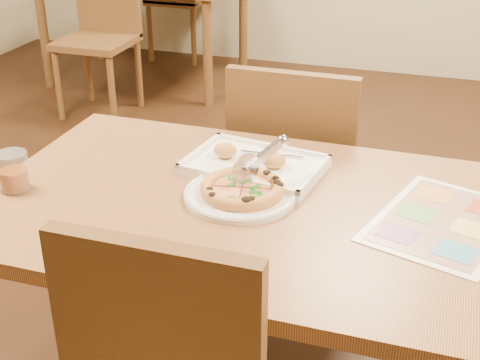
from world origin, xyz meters
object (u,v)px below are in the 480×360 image
(pizza, at_px, (242,189))
(menu, at_px, (443,222))
(plate, at_px, (240,195))
(pizza_cutter, at_px, (258,160))
(glass_tumbler, at_px, (14,174))
(appetizer_tray, at_px, (254,165))
(chair_far, at_px, (296,160))
(dining_table, at_px, (240,230))
(bg_chair_near, at_px, (102,19))

(pizza, bearing_deg, menu, 3.60)
(plate, relative_size, pizza, 1.33)
(pizza_cutter, distance_m, glass_tumbler, 0.63)
(pizza_cutter, bearing_deg, appetizer_tray, 53.34)
(pizza_cutter, bearing_deg, chair_far, 35.05)
(chair_far, height_order, plate, chair_far)
(chair_far, bearing_deg, glass_tumbler, 51.61)
(pizza, bearing_deg, dining_table, -87.20)
(pizza, xyz_separation_m, menu, (0.49, 0.03, -0.02))
(plate, xyz_separation_m, glass_tumbler, (-0.57, -0.14, 0.04))
(dining_table, xyz_separation_m, menu, (0.49, 0.05, 0.09))
(dining_table, height_order, glass_tumbler, glass_tumbler)
(chair_far, distance_m, appetizer_tray, 0.46)
(bg_chair_near, bearing_deg, chair_far, -44.94)
(glass_tumbler, height_order, menu, glass_tumbler)
(bg_chair_near, relative_size, appetizer_tray, 1.21)
(pizza_cutter, bearing_deg, plate, 176.60)
(pizza_cutter, xyz_separation_m, glass_tumbler, (-0.60, -0.18, -0.04))
(pizza_cutter, distance_m, menu, 0.47)
(dining_table, xyz_separation_m, plate, (-0.01, 0.02, 0.09))
(plate, xyz_separation_m, pizza_cutter, (0.03, 0.04, 0.08))
(glass_tumbler, bearing_deg, pizza_cutter, 16.84)
(dining_table, height_order, menu, menu)
(chair_far, relative_size, bg_chair_near, 1.00)
(chair_far, relative_size, plate, 1.66)
(dining_table, bearing_deg, bg_chair_near, 126.05)
(pizza_cutter, relative_size, glass_tumbler, 1.48)
(dining_table, bearing_deg, plate, 112.05)
(dining_table, distance_m, pizza, 0.11)
(glass_tumbler, bearing_deg, appetizer_tray, 28.46)
(pizza, relative_size, pizza_cutter, 1.41)
(pizza, bearing_deg, bg_chair_near, 126.24)
(plate, bearing_deg, chair_far, 89.37)
(dining_table, height_order, pizza_cutter, pizza_cutter)
(menu, bearing_deg, pizza_cutter, 178.32)
(pizza, distance_m, menu, 0.49)
(menu, bearing_deg, appetizer_tray, 165.45)
(dining_table, bearing_deg, pizza_cutter, 66.99)
(dining_table, distance_m, plate, 0.09)
(dining_table, height_order, chair_far, chair_far)
(chair_far, relative_size, glass_tumbler, 4.61)
(chair_far, height_order, menu, chair_far)
(pizza, height_order, appetizer_tray, appetizer_tray)
(bg_chair_near, bearing_deg, pizza_cutter, -52.74)
(plate, distance_m, pizza, 0.02)
(dining_table, height_order, plate, plate)
(pizza_cutter, xyz_separation_m, menu, (0.46, -0.01, -0.09))
(pizza, distance_m, glass_tumbler, 0.59)
(plate, distance_m, pizza_cutter, 0.10)
(glass_tumbler, bearing_deg, menu, 8.96)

